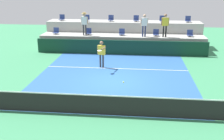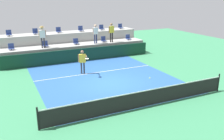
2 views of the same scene
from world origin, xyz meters
TOP-DOWN VIEW (x-y plane):
  - ground_plane at (0.00, 0.00)m, footprint 40.00×40.00m
  - court_inner_paint at (0.00, 1.00)m, footprint 9.00×10.00m
  - court_service_line at (0.00, 2.40)m, footprint 9.00×0.06m
  - tennis_net at (0.00, -4.00)m, footprint 10.48×0.08m
  - sponsor_backboard at (0.00, 6.00)m, footprint 13.00×0.16m
  - seating_tier_lower at (0.00, 7.30)m, footprint 13.00×1.80m
  - seating_tier_upper at (0.00, 9.10)m, footprint 13.00×1.80m
  - stadium_chair_lower_far_left at (-5.38, 7.23)m, footprint 0.44×0.40m
  - stadium_chair_lower_left at (-2.69, 7.23)m, footprint 0.44×0.40m
  - stadium_chair_lower_center at (-0.01, 7.23)m, footprint 0.44×0.40m
  - stadium_chair_lower_right at (2.68, 7.23)m, footprint 0.44×0.40m
  - stadium_chair_lower_far_right at (5.29, 7.23)m, footprint 0.44×0.40m
  - stadium_chair_upper_far_left at (-5.35, 9.03)m, footprint 0.44×0.40m
  - stadium_chair_upper_left at (-3.16, 9.03)m, footprint 0.44×0.40m
  - stadium_chair_upper_mid_left at (-1.07, 9.03)m, footprint 0.44×0.40m
  - stadium_chair_upper_mid_right at (1.07, 9.03)m, footprint 0.44×0.40m
  - stadium_chair_upper_right at (3.24, 9.03)m, footprint 0.44×0.40m
  - stadium_chair_upper_far_right at (5.36, 9.03)m, footprint 0.44×0.40m
  - tennis_player at (-0.99, 2.55)m, footprint 0.59×1.29m
  - spectator_with_hat at (-2.93, 6.85)m, footprint 0.61×0.50m
  - spectator_in_white at (1.72, 6.85)m, footprint 0.60×0.28m
  - spectator_in_grey at (3.30, 6.85)m, footprint 0.61×0.27m
  - tennis_ball at (0.78, -3.33)m, footprint 0.07×0.07m

SIDE VIEW (x-z plane):
  - ground_plane at x=0.00m, z-range 0.00..0.00m
  - court_inner_paint at x=0.00m, z-range 0.00..0.01m
  - court_service_line at x=0.00m, z-range 0.01..0.01m
  - tennis_net at x=0.00m, z-range -0.04..1.03m
  - sponsor_backboard at x=0.00m, z-range 0.00..1.10m
  - seating_tier_lower at x=0.00m, z-range 0.00..1.25m
  - seating_tier_upper at x=0.00m, z-range 0.00..2.10m
  - tennis_player at x=-0.99m, z-range 0.20..1.93m
  - tennis_ball at x=0.78m, z-range 1.23..1.29m
  - stadium_chair_lower_far_left at x=-5.38m, z-range 1.20..1.72m
  - stadium_chair_lower_left at x=-2.69m, z-range 1.20..1.72m
  - stadium_chair_lower_center at x=-0.01m, z-range 1.20..1.72m
  - stadium_chair_lower_right at x=2.68m, z-range 1.20..1.72m
  - stadium_chair_lower_far_right at x=5.29m, z-range 1.20..1.72m
  - spectator_in_white at x=1.72m, z-range 1.43..3.13m
  - stadium_chair_upper_far_left at x=-5.35m, z-range 2.05..2.57m
  - stadium_chair_upper_left at x=-3.16m, z-range 2.05..2.57m
  - stadium_chair_upper_mid_left at x=-1.07m, z-range 2.05..2.57m
  - stadium_chair_upper_mid_right at x=1.07m, z-range 2.05..2.57m
  - stadium_chair_upper_right at x=3.24m, z-range 2.05..2.57m
  - stadium_chair_upper_far_right at x=5.36m, z-range 2.05..2.57m
  - spectator_in_grey at x=3.30m, z-range 1.44..3.20m
  - spectator_with_hat at x=-2.93m, z-range 1.47..3.27m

